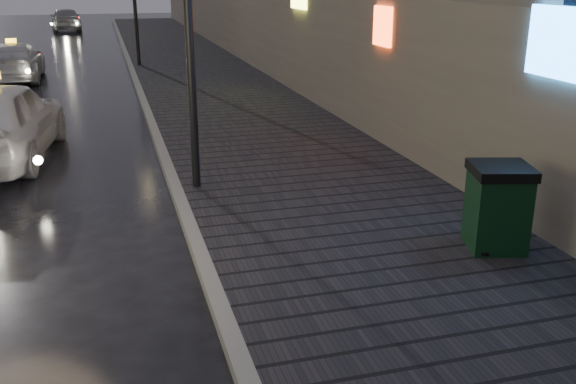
% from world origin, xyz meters
% --- Properties ---
extents(sidewalk, '(4.60, 58.00, 0.15)m').
position_xyz_m(sidewalk, '(3.90, 21.00, 0.07)').
color(sidewalk, black).
rests_on(sidewalk, ground).
extents(curb, '(0.20, 58.00, 0.15)m').
position_xyz_m(curb, '(1.50, 21.00, 0.07)').
color(curb, slate).
rests_on(curb, ground).
extents(trash_bin, '(0.92, 0.92, 1.15)m').
position_xyz_m(trash_bin, '(5.31, 2.30, 0.73)').
color(trash_bin, black).
rests_on(trash_bin, sidewalk).
extents(taxi_mid, '(1.88, 4.57, 1.32)m').
position_xyz_m(taxi_mid, '(-2.58, 20.17, 0.66)').
color(taxi_mid, silver).
rests_on(taxi_mid, ground).
extents(car_far, '(2.15, 4.55, 1.50)m').
position_xyz_m(car_far, '(-1.66, 41.22, 0.75)').
color(car_far, '#9C9DA4').
rests_on(car_far, ground).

